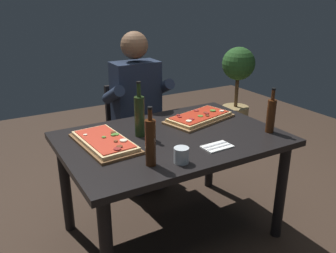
# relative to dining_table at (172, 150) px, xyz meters

# --- Properties ---
(ground_plane) EXTENTS (6.40, 6.40, 0.00)m
(ground_plane) POSITION_rel_dining_table_xyz_m (0.00, 0.00, -0.64)
(ground_plane) COLOR #38281E
(dining_table) EXTENTS (1.40, 0.96, 0.74)m
(dining_table) POSITION_rel_dining_table_xyz_m (0.00, 0.00, 0.00)
(dining_table) COLOR black
(dining_table) RESTS_ON ground_plane
(pizza_rectangular_front) EXTENTS (0.56, 0.38, 0.05)m
(pizza_rectangular_front) POSITION_rel_dining_table_xyz_m (0.33, 0.17, 0.12)
(pizza_rectangular_front) COLOR olive
(pizza_rectangular_front) RESTS_ON dining_table
(pizza_rectangular_left) EXTENTS (0.31, 0.53, 0.05)m
(pizza_rectangular_left) POSITION_rel_dining_table_xyz_m (-0.43, 0.08, 0.12)
(pizza_rectangular_left) COLOR brown
(pizza_rectangular_left) RESTS_ON dining_table
(wine_bottle_dark) EXTENTS (0.07, 0.07, 0.36)m
(wine_bottle_dark) POSITION_rel_dining_table_xyz_m (-0.17, 0.11, 0.24)
(wine_bottle_dark) COLOR #233819
(wine_bottle_dark) RESTS_ON dining_table
(oil_bottle_amber) EXTENTS (0.06, 0.06, 0.30)m
(oil_bottle_amber) POSITION_rel_dining_table_xyz_m (0.60, -0.26, 0.21)
(oil_bottle_amber) COLOR #47230F
(oil_bottle_amber) RESTS_ON dining_table
(vinegar_bottle_green) EXTENTS (0.06, 0.06, 0.33)m
(vinegar_bottle_green) POSITION_rel_dining_table_xyz_m (-0.31, -0.30, 0.23)
(vinegar_bottle_green) COLOR #47230F
(vinegar_bottle_green) RESTS_ON dining_table
(tumbler_near_camera) EXTENTS (0.08, 0.08, 0.09)m
(tumbler_near_camera) POSITION_rel_dining_table_xyz_m (-0.15, -0.35, 0.13)
(tumbler_near_camera) COLOR silver
(tumbler_near_camera) RESTS_ON dining_table
(napkin_cutlery_set) EXTENTS (0.18, 0.12, 0.01)m
(napkin_cutlery_set) POSITION_rel_dining_table_xyz_m (0.14, -0.29, 0.10)
(napkin_cutlery_set) COLOR white
(napkin_cutlery_set) RESTS_ON dining_table
(diner_chair) EXTENTS (0.44, 0.44, 0.87)m
(diner_chair) POSITION_rel_dining_table_xyz_m (0.11, 0.86, -0.16)
(diner_chair) COLOR black
(diner_chair) RESTS_ON ground_plane
(seated_diner) EXTENTS (0.53, 0.41, 1.33)m
(seated_diner) POSITION_rel_dining_table_xyz_m (0.11, 0.74, 0.10)
(seated_diner) COLOR #23232D
(seated_diner) RESTS_ON ground_plane
(potted_plant_corner) EXTENTS (0.39, 0.39, 1.02)m
(potted_plant_corner) POSITION_rel_dining_table_xyz_m (1.76, 1.40, -0.05)
(potted_plant_corner) COLOR tan
(potted_plant_corner) RESTS_ON ground_plane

